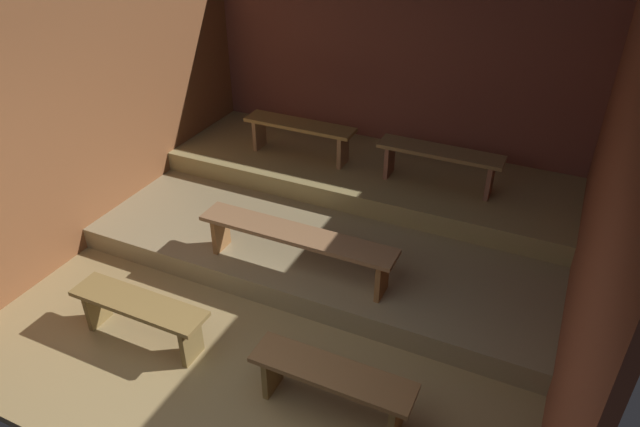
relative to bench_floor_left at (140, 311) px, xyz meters
The scene contains 11 objects.
ground 1.89m from the bench_floor_left, 60.06° to the left, with size 5.71×5.52×0.08m, color #9A8253.
wall_back 4.22m from the bench_floor_left, 76.98° to the left, with size 5.71×0.06×2.73m, color brown.
wall_left 2.46m from the bench_floor_left, 134.23° to the left, with size 0.06×5.52×2.73m, color brown.
wall_right 3.90m from the bench_floor_left, 25.20° to the left, with size 0.06×5.52×2.73m, color brown.
platform_lower 2.59m from the bench_floor_left, 69.06° to the left, with size 4.91×3.10×0.24m, color #90815D.
platform_middle 3.31m from the bench_floor_left, 73.82° to the left, with size 4.91×1.56×0.24m, color #9C8B56.
bench_floor_left is the anchor object (origin of this frame).
bench_floor_right 1.85m from the bench_floor_left, ahead, with size 1.29×0.33×0.45m.
bench_lower_center 1.55m from the bench_floor_left, 52.78° to the left, with size 1.99×0.33×0.45m.
bench_middle_left 3.09m from the bench_floor_left, 89.24° to the left, with size 1.41×0.33×0.45m.
bench_middle_right 3.58m from the bench_floor_left, 59.39° to the left, with size 1.41×0.33×0.45m.
Camera 1 is at (2.12, -2.02, 3.75)m, focal length 32.29 mm.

